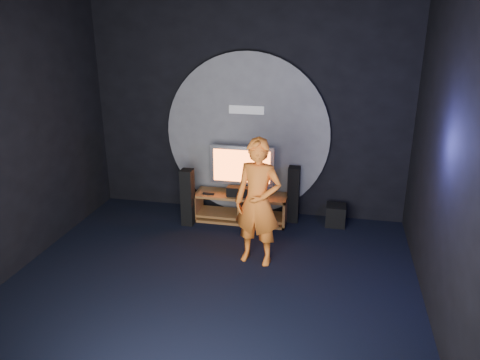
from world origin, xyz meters
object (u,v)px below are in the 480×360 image
tv (242,168)px  subwoofer (336,215)px  player (258,202)px  media_console (241,209)px  tower_speaker_left (188,197)px  tower_speaker_right (293,194)px

tv → subwoofer: tv is taller
subwoofer → player: player is taller
media_console → subwoofer: bearing=5.4°
tower_speaker_left → subwoofer: (2.25, 0.43, -0.28)m
tv → subwoofer: bearing=2.8°
tv → player: bearing=-69.8°
tower_speaker_left → player: size_ratio=0.53×
tv → player: player is taller
tv → tower_speaker_right: bearing=7.1°
media_console → tower_speaker_right: size_ratio=1.62×
media_console → tv: size_ratio=1.45×
subwoofer → player: 1.82m
tower_speaker_left → tower_speaker_right: size_ratio=1.00×
subwoofer → player: size_ratio=0.20×
media_console → player: 1.46m
tower_speaker_left → tower_speaker_right: bearing=16.2°
tv → player: 1.37m
tower_speaker_left → tower_speaker_right: 1.65m
media_console → tower_speaker_right: bearing=11.9°
subwoofer → player: bearing=-126.4°
media_console → tower_speaker_left: bearing=-159.6°
tv → tower_speaker_right: size_ratio=1.12×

